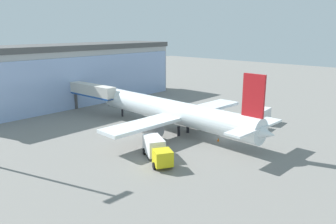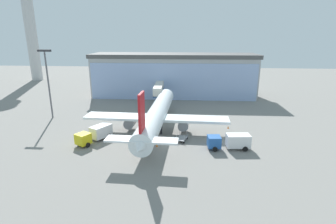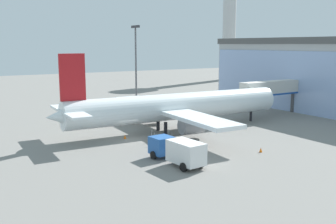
{
  "view_description": "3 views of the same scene",
  "coord_description": "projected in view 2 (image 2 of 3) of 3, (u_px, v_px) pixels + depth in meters",
  "views": [
    {
      "loc": [
        -40.69,
        -27.59,
        16.8
      ],
      "look_at": [
        -2.49,
        8.24,
        3.57
      ],
      "focal_mm": 35.0,
      "sensor_mm": 36.0,
      "label": 1
    },
    {
      "loc": [
        5.22,
        -43.24,
        19.17
      ],
      "look_at": [
        0.77,
        9.87,
        3.47
      ],
      "focal_mm": 28.0,
      "sensor_mm": 36.0,
      "label": 2
    },
    {
      "loc": [
        45.81,
        -21.19,
        12.26
      ],
      "look_at": [
        -2.3,
        7.33,
        2.6
      ],
      "focal_mm": 42.0,
      "sensor_mm": 36.0,
      "label": 3
    }
  ],
  "objects": [
    {
      "name": "ground",
      "position": [
        159.0,
        146.0,
        47.17
      ],
      "size": [
        240.0,
        240.0,
        0.0
      ],
      "primitive_type": "plane",
      "color": "gray"
    },
    {
      "name": "terminal_building",
      "position": [
        174.0,
        75.0,
        84.64
      ],
      "size": [
        52.46,
        14.0,
        13.53
      ],
      "rotation": [
        0.0,
        0.0,
        0.02
      ],
      "color": "#ACACAC",
      "rests_on": "ground"
    },
    {
      "name": "jet_bridge",
      "position": [
        159.0,
        88.0,
        74.34
      ],
      "size": [
        2.85,
        14.16,
        5.99
      ],
      "rotation": [
        0.0,
        0.0,
        1.61
      ],
      "color": "beige",
      "rests_on": "ground"
    },
    {
      "name": "control_tower",
      "position": [
        29.0,
        19.0,
        109.54
      ],
      "size": [
        9.71,
        9.71,
        41.34
      ],
      "color": "#BCBCBC",
      "rests_on": "ground"
    },
    {
      "name": "apron_light_mast",
      "position": [
        48.0,
        78.0,
        60.64
      ],
      "size": [
        3.2,
        0.4,
        16.05
      ],
      "color": "#59595E",
      "rests_on": "ground"
    },
    {
      "name": "airplane",
      "position": [
        157.0,
        115.0,
        53.79
      ],
      "size": [
        29.16,
        36.87,
        11.16
      ],
      "rotation": [
        0.0,
        0.0,
        1.54
      ],
      "color": "white",
      "rests_on": "ground"
    },
    {
      "name": "catering_truck",
      "position": [
        95.0,
        134.0,
        48.94
      ],
      "size": [
        5.48,
        7.45,
        2.65
      ],
      "rotation": [
        0.0,
        0.0,
        4.2
      ],
      "color": "yellow",
      "rests_on": "ground"
    },
    {
      "name": "fuel_truck",
      "position": [
        230.0,
        141.0,
        45.48
      ],
      "size": [
        7.48,
        3.1,
        2.65
      ],
      "rotation": [
        0.0,
        0.0,
        3.24
      ],
      "color": "#2659A5",
      "rests_on": "ground"
    },
    {
      "name": "baggage_cart",
      "position": [
        182.0,
        138.0,
        49.27
      ],
      "size": [
        2.24,
        3.11,
        1.5
      ],
      "rotation": [
        0.0,
        0.0,
        4.46
      ],
      "color": "gray",
      "rests_on": "ground"
    },
    {
      "name": "safety_cone_nose",
      "position": [
        157.0,
        145.0,
        46.73
      ],
      "size": [
        0.36,
        0.36,
        0.55
      ],
      "primitive_type": "cone",
      "color": "orange",
      "rests_on": "ground"
    },
    {
      "name": "safety_cone_wingtip",
      "position": [
        228.0,
        127.0,
        55.86
      ],
      "size": [
        0.36,
        0.36,
        0.55
      ],
      "primitive_type": "cone",
      "color": "orange",
      "rests_on": "ground"
    }
  ]
}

